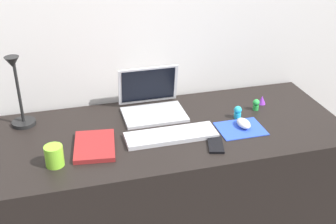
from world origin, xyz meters
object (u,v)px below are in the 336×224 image
keyboard (171,135)px  toy_figurine_green (256,104)px  desk_lamp (18,94)px  toy_figurine_purple (262,100)px  laptop (151,101)px  toy_figurine_cyan (238,112)px  notebook_pad (95,146)px  mouse (244,123)px  coffee_mug (54,156)px  cell_phone (216,145)px

keyboard → toy_figurine_green: bearing=17.2°
desk_lamp → toy_figurine_purple: size_ratio=8.11×
laptop → toy_figurine_cyan: size_ratio=4.80×
laptop → notebook_pad: 0.42m
mouse → notebook_pad: size_ratio=0.40×
coffee_mug → keyboard: bearing=9.8°
desk_lamp → toy_figurine_green: size_ratio=6.28×
toy_figurine_cyan → toy_figurine_purple: bearing=31.0°
coffee_mug → toy_figurine_green: size_ratio=1.55×
cell_phone → toy_figurine_green: toy_figurine_green is taller
coffee_mug → toy_figurine_green: bearing=13.4°
coffee_mug → toy_figurine_cyan: size_ratio=1.40×
keyboard → notebook_pad: same height
coffee_mug → toy_figurine_green: coffee_mug is taller
coffee_mug → toy_figurine_purple: coffee_mug is taller
notebook_pad → desk_lamp: bearing=144.9°
keyboard → toy_figurine_green: 0.50m
notebook_pad → coffee_mug: 0.19m
laptop → coffee_mug: (-0.48, -0.36, -0.01)m
mouse → coffee_mug: coffee_mug is taller
laptop → notebook_pad: laptop is taller
laptop → notebook_pad: bearing=-139.3°
laptop → coffee_mug: bearing=-143.4°
toy_figurine_green → toy_figurine_purple: (0.06, 0.05, -0.01)m
coffee_mug → mouse: bearing=5.8°
desk_lamp → cell_phone: bearing=-26.1°
toy_figurine_green → mouse: bearing=-131.5°
toy_figurine_purple → toy_figurine_cyan: (-0.18, -0.11, 0.01)m
cell_phone → notebook_pad: (-0.51, 0.12, 0.01)m
laptop → desk_lamp: size_ratio=0.84×
cell_phone → desk_lamp: 0.91m
desk_lamp → keyboard: bearing=-23.2°
keyboard → toy_figurine_purple: size_ratio=9.33×
notebook_pad → coffee_mug: size_ratio=2.74×
desk_lamp → notebook_pad: bearing=-42.5°
laptop → toy_figurine_cyan: bearing=-25.1°
desk_lamp → coffee_mug: size_ratio=4.06×
toy_figurine_green → toy_figurine_cyan: toy_figurine_cyan is taller
mouse → toy_figurine_cyan: size_ratio=1.54×
mouse → toy_figurine_cyan: bearing=84.1°
desk_lamp → coffee_mug: desk_lamp is taller
cell_phone → coffee_mug: 0.68m
keyboard → cell_phone: 0.21m
laptop → keyboard: laptop is taller
keyboard → cell_phone: (0.17, -0.12, -0.01)m
cell_phone → toy_figurine_cyan: (0.19, 0.21, 0.03)m
keyboard → cell_phone: size_ratio=3.20×
mouse → toy_figurine_purple: bearing=46.6°
toy_figurine_green → cell_phone: bearing=-139.5°
notebook_pad → toy_figurine_purple: size_ratio=5.46×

